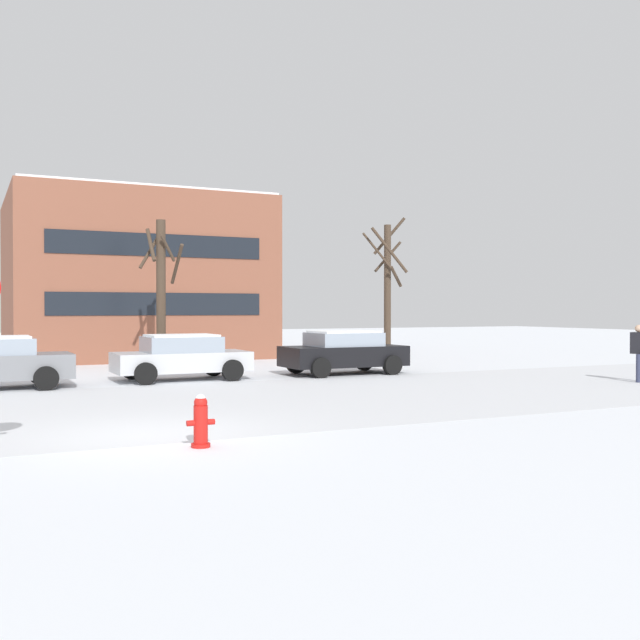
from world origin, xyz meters
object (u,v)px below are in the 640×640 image
pedestrian_crossing (639,349)px  parked_car_silver (182,357)px  parked_car_black (344,352)px  fire_hydrant (201,421)px

pedestrian_crossing → parked_car_silver: bearing=152.1°
parked_car_silver → parked_car_black: 5.36m
parked_car_black → pedestrian_crossing: pedestrian_crossing is taller
parked_car_silver → parked_car_black: (5.35, -0.28, 0.03)m
parked_car_black → parked_car_silver: bearing=177.0°
parked_car_silver → pedestrian_crossing: pedestrian_crossing is taller
fire_hydrant → parked_car_silver: 10.96m
fire_hydrant → parked_car_black: bearing=52.6°
fire_hydrant → parked_car_black: 13.06m
parked_car_black → fire_hydrant: bearing=-127.4°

